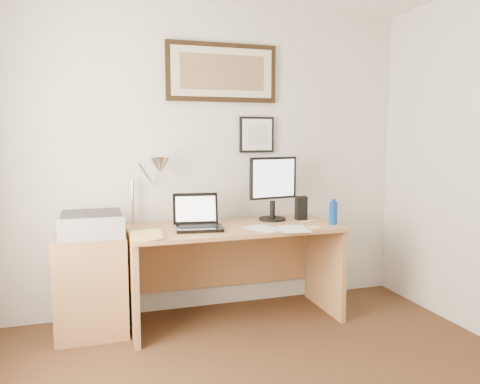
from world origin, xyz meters
name	(u,v)px	position (x,y,z in m)	size (l,w,h in m)	color
wall_back	(204,159)	(0.00, 2.00, 1.25)	(3.50, 0.02, 2.50)	silver
side_cabinet	(91,286)	(-0.92, 1.68, 0.36)	(0.50, 0.40, 0.73)	#AC7848
water_bottle	(333,213)	(0.90, 1.46, 0.84)	(0.06, 0.06, 0.18)	#0B389B
bottle_cap	(334,200)	(0.90, 1.46, 0.94)	(0.03, 0.03, 0.02)	#0B389B
speaker	(301,208)	(0.75, 1.73, 0.85)	(0.09, 0.08, 0.20)	black
paper_sheet_a	(263,228)	(0.33, 1.47, 0.75)	(0.20, 0.28, 0.00)	silver
paper_sheet_b	(294,229)	(0.53, 1.37, 0.75)	(0.20, 0.29, 0.00)	silver
sticky_pad	(315,227)	(0.69, 1.35, 0.76)	(0.09, 0.09, 0.01)	#FFE178
marker_pen	(308,222)	(0.75, 1.58, 0.76)	(0.02, 0.02, 0.14)	silver
book	(130,236)	(-0.65, 1.45, 0.76)	(0.22, 0.29, 0.02)	#EAC66E
desk	(231,253)	(0.15, 1.72, 0.51)	(1.60, 0.70, 0.75)	#AC7848
laptop	(198,221)	(-0.14, 1.60, 0.81)	(0.37, 0.34, 0.26)	black
lcd_monitor	(273,185)	(0.52, 1.76, 1.04)	(0.42, 0.22, 0.52)	black
printer	(92,224)	(-0.90, 1.65, 0.82)	(0.44, 0.34, 0.18)	#AAAAAD
desk_lamp	(157,169)	(-0.41, 1.81, 1.19)	(0.29, 0.27, 0.53)	silver
picture_large	(222,73)	(0.15, 1.97, 1.95)	(0.92, 0.04, 0.47)	black
picture_small	(257,135)	(0.45, 1.97, 1.45)	(0.30, 0.03, 0.30)	black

